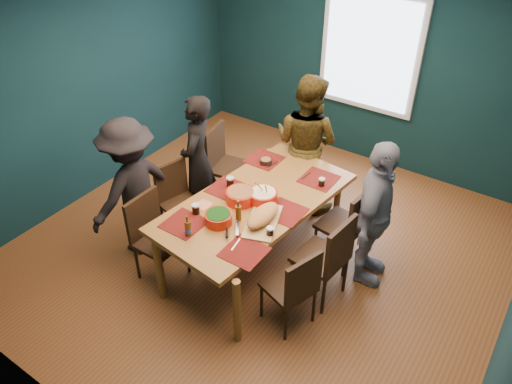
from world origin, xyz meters
TOP-DOWN VIEW (x-y plane):
  - room at (0.00, 0.27)m, footprint 5.01×5.01m
  - dining_table at (0.02, -0.18)m, footprint 1.32×2.25m
  - chair_left_far at (-0.96, 0.55)m, footprint 0.53×0.53m
  - chair_left_mid at (-0.98, -0.28)m, footprint 0.50×0.50m
  - chair_left_near at (-0.74, -0.93)m, footprint 0.44×0.44m
  - chair_right_far at (0.86, 0.33)m, footprint 0.50×0.50m
  - chair_right_mid at (0.91, -0.24)m, footprint 0.50×0.50m
  - chair_right_near at (0.82, -0.72)m, footprint 0.52×0.52m
  - person_far_left at (-0.99, 0.12)m, footprint 0.57×0.68m
  - person_back at (-0.10, 1.06)m, footprint 0.86×0.68m
  - person_right at (1.11, 0.27)m, footprint 0.55×1.00m
  - person_near_left at (-1.19, -0.72)m, footprint 0.67×1.08m
  - bowl_salad at (-0.10, -0.28)m, footprint 0.30×0.30m
  - bowl_dumpling at (0.09, -0.15)m, footprint 0.29×0.29m
  - bowl_herbs at (-0.07, -0.68)m, footprint 0.27×0.27m
  - cutting_board at (0.27, -0.44)m, footprint 0.46×0.72m
  - small_bowl at (-0.28, 0.46)m, footprint 0.14×0.14m
  - beer_bottle_a at (-0.19, -0.97)m, footprint 0.06×0.06m
  - beer_bottle_b at (0.06, -0.53)m, footprint 0.06×0.06m
  - cola_glass_a at (-0.34, -0.69)m, footprint 0.08×0.08m
  - cola_glass_b at (0.44, -0.56)m, footprint 0.07×0.07m
  - cola_glass_c at (0.45, 0.42)m, footprint 0.07×0.07m
  - cola_glass_d at (-0.34, -0.13)m, footprint 0.08×0.08m
  - napkin_a at (0.39, -0.08)m, footprint 0.12×0.12m
  - napkin_b at (-0.37, -0.54)m, footprint 0.15×0.15m
  - napkin_c at (0.37, -0.87)m, footprint 0.17×0.17m

SIDE VIEW (x-z plane):
  - chair_left_mid at x=-0.98m, z-range 0.07..0.98m
  - chair_right_near at x=0.82m, z-range 0.08..0.99m
  - chair_left_near at x=-0.74m, z-range 0.08..1.04m
  - chair_right_far at x=0.86m, z-range 0.08..1.07m
  - chair_right_mid at x=0.91m, z-range 0.08..1.09m
  - chair_left_far at x=-0.96m, z-range 0.08..1.09m
  - dining_table at x=0.02m, z-range 0.33..1.14m
  - person_far_left at x=-0.99m, z-range 0.00..1.58m
  - person_near_left at x=-1.19m, z-range 0.00..1.60m
  - person_right at x=1.11m, z-range 0.00..1.62m
  - napkin_a at x=0.39m, z-range 0.81..0.82m
  - napkin_c at x=0.37m, z-range 0.81..0.82m
  - napkin_b at x=-0.37m, z-range 0.81..0.82m
  - small_bowl at x=-0.28m, z-range 0.82..0.87m
  - person_back at x=-0.10m, z-range 0.00..1.70m
  - cola_glass_c at x=0.45m, z-range 0.82..0.91m
  - cola_glass_b at x=0.44m, z-range 0.82..0.92m
  - cola_glass_a at x=-0.34m, z-range 0.82..0.93m
  - cola_glass_d at x=-0.34m, z-range 0.82..0.93m
  - bowl_herbs at x=-0.07m, z-range 0.82..0.93m
  - bowl_dumpling at x=0.09m, z-range 0.74..1.01m
  - bowl_salad at x=-0.10m, z-range 0.82..0.94m
  - cutting_board at x=0.27m, z-range 0.81..0.96m
  - beer_bottle_a at x=-0.19m, z-range 0.78..1.01m
  - beer_bottle_b at x=0.06m, z-range 0.79..1.01m
  - room at x=0.00m, z-range 0.01..2.73m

